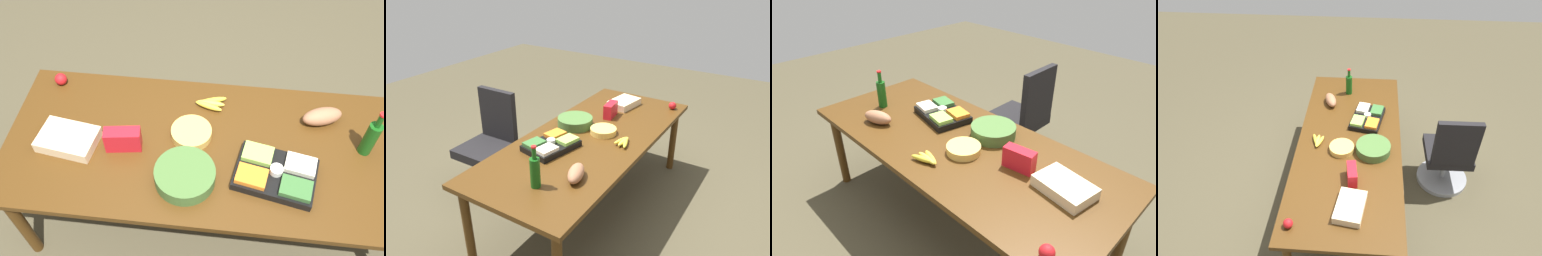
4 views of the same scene
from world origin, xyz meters
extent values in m
plane|color=#4A432F|center=(0.00, 0.00, 0.00)|extent=(10.00, 10.00, 0.00)
cube|color=#482C0F|center=(0.00, 0.00, 0.73)|extent=(2.37, 1.00, 0.04)
cylinder|color=#482C0F|center=(1.10, -0.41, 0.35)|extent=(0.07, 0.07, 0.71)
cylinder|color=#482C0F|center=(1.10, 0.41, 0.35)|extent=(0.07, 0.07, 0.71)
cylinder|color=gray|center=(0.27, -1.04, 0.03)|extent=(0.56, 0.56, 0.05)
cylinder|color=gray|center=(0.27, -1.04, 0.24)|extent=(0.06, 0.06, 0.38)
cube|color=black|center=(0.27, -1.04, 0.43)|extent=(0.49, 0.49, 0.09)
cube|color=black|center=(0.05, -1.05, 0.74)|extent=(0.07, 0.43, 0.52)
cylinder|color=#E1B454|center=(-0.13, 0.06, 0.77)|extent=(0.29, 0.29, 0.05)
cube|color=black|center=(0.35, -0.16, 0.77)|extent=(0.47, 0.38, 0.05)
cube|color=orange|center=(0.22, -0.21, 0.81)|extent=(0.18, 0.15, 0.03)
cube|color=#356530|center=(0.45, -0.26, 0.81)|extent=(0.18, 0.15, 0.03)
cube|color=#93CC52|center=(0.25, -0.07, 0.81)|extent=(0.18, 0.15, 0.03)
cube|color=beige|center=(0.48, -0.11, 0.81)|extent=(0.18, 0.15, 0.03)
cylinder|color=white|center=(0.35, -0.16, 0.81)|extent=(0.08, 0.08, 0.04)
cube|color=beige|center=(-0.81, -0.07, 0.78)|extent=(0.35, 0.27, 0.07)
sphere|color=red|center=(-1.00, 0.39, 0.78)|extent=(0.08, 0.08, 0.08)
cylinder|color=#134D14|center=(0.85, 0.07, 0.86)|extent=(0.08, 0.08, 0.22)
cylinder|color=#134D14|center=(0.85, 0.07, 1.01)|extent=(0.03, 0.03, 0.09)
cylinder|color=red|center=(0.85, 0.07, 1.06)|extent=(0.04, 0.04, 0.01)
cube|color=red|center=(-0.49, -0.06, 0.82)|extent=(0.21, 0.11, 0.14)
ellipsoid|color=#9D6646|center=(0.62, 0.25, 0.80)|extent=(0.26, 0.18, 0.10)
cylinder|color=#42672F|center=(-0.13, -0.23, 0.79)|extent=(0.38, 0.38, 0.09)
ellipsoid|color=yellow|center=(-0.04, 0.28, 0.77)|extent=(0.17, 0.09, 0.04)
ellipsoid|color=yellow|center=(-0.03, 0.31, 0.77)|extent=(0.17, 0.05, 0.04)
ellipsoid|color=gold|center=(-0.02, 0.33, 0.77)|extent=(0.17, 0.09, 0.04)
camera|label=1|loc=(0.04, -1.38, 2.63)|focal=38.49mm
camera|label=2|loc=(2.51, 1.46, 2.23)|focal=34.81mm
camera|label=3|loc=(-1.48, 1.39, 2.03)|focal=31.76mm
camera|label=4|loc=(-2.51, -0.19, 3.01)|focal=32.33mm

